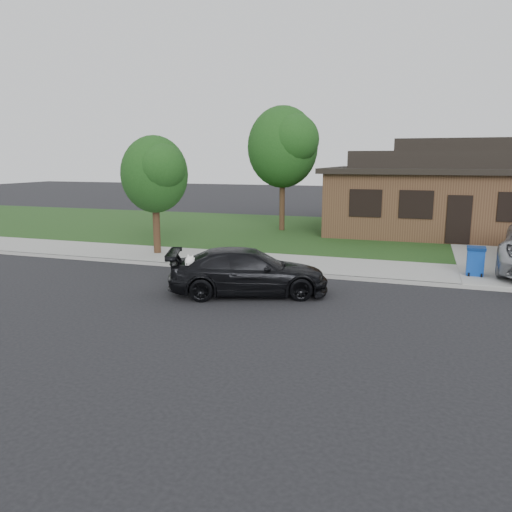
% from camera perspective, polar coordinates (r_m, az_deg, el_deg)
% --- Properties ---
extents(ground, '(120.00, 120.00, 0.00)m').
position_cam_1_polar(ground, '(12.99, 6.75, -6.08)').
color(ground, black).
rests_on(ground, ground).
extents(sidewalk, '(60.00, 3.00, 0.12)m').
position_cam_1_polar(sidewalk, '(17.75, 10.06, -1.32)').
color(sidewalk, gray).
rests_on(sidewalk, ground).
extents(curb, '(60.00, 0.12, 0.12)m').
position_cam_1_polar(curb, '(16.30, 9.28, -2.40)').
color(curb, gray).
rests_on(curb, ground).
extents(lawn, '(60.00, 13.00, 0.13)m').
position_cam_1_polar(lawn, '(25.57, 12.73, 2.34)').
color(lawn, '#193814').
rests_on(lawn, ground).
extents(driveway, '(4.50, 13.00, 0.14)m').
position_cam_1_polar(driveway, '(22.76, 27.11, 0.36)').
color(driveway, gray).
rests_on(driveway, ground).
extents(sedan, '(4.87, 3.28, 1.31)m').
position_cam_1_polar(sedan, '(14.20, -0.93, -1.78)').
color(sedan, black).
rests_on(sedan, ground).
extents(recycling_bin, '(0.59, 0.61, 0.93)m').
position_cam_1_polar(recycling_bin, '(17.44, 23.78, -0.54)').
color(recycling_bin, navy).
rests_on(recycling_bin, sidewalk).
extents(house, '(12.60, 8.60, 4.65)m').
position_cam_1_polar(house, '(27.27, 21.80, 6.73)').
color(house, '#422B1C').
rests_on(house, ground).
extents(tree_0, '(3.78, 3.60, 6.34)m').
position_cam_1_polar(tree_0, '(25.97, 3.35, 12.50)').
color(tree_0, '#332114').
rests_on(tree_0, ground).
extents(tree_2, '(2.73, 2.60, 4.59)m').
position_cam_1_polar(tree_2, '(19.90, -11.35, 9.27)').
color(tree_2, '#332114').
rests_on(tree_2, ground).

